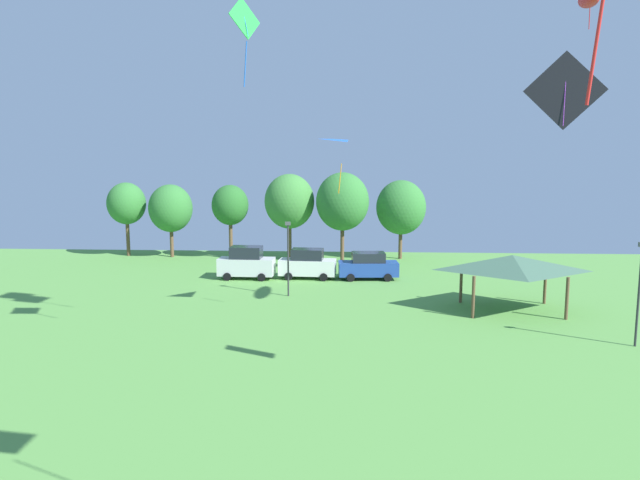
{
  "coord_description": "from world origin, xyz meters",
  "views": [
    {
      "loc": [
        -0.5,
        -0.01,
        9.38
      ],
      "look_at": [
        -1.34,
        15.0,
        7.35
      ],
      "focal_mm": 32.0,
      "sensor_mm": 36.0,
      "label": 1
    }
  ],
  "objects_px": {
    "parked_car_leftmost": "(246,263)",
    "treeline_tree_3": "(289,202)",
    "treeline_tree_1": "(171,208)",
    "treeline_tree_2": "(230,205)",
    "kite_flying_6": "(347,155)",
    "park_pavilion": "(512,263)",
    "treeline_tree_4": "(342,202)",
    "treeline_tree_5": "(401,207)",
    "light_post_0": "(639,287)",
    "parked_car_second_from_left": "(307,264)",
    "treeline_tree_0": "(126,204)",
    "parked_car_third_from_left": "(368,266)",
    "light_post_1": "(288,254)",
    "kite_flying_1": "(245,22)",
    "kite_flying_7": "(565,90)"
  },
  "relations": [
    {
      "from": "park_pavilion",
      "to": "treeline_tree_3",
      "type": "bearing_deg",
      "value": 131.12
    },
    {
      "from": "kite_flying_1",
      "to": "parked_car_second_from_left",
      "type": "relative_size",
      "value": 0.81
    },
    {
      "from": "light_post_0",
      "to": "parked_car_second_from_left",
      "type": "bearing_deg",
      "value": 138.07
    },
    {
      "from": "parked_car_third_from_left",
      "to": "park_pavilion",
      "type": "xyz_separation_m",
      "value": [
        8.82,
        -9.42,
        1.98
      ]
    },
    {
      "from": "parked_car_second_from_left",
      "to": "treeline_tree_2",
      "type": "height_order",
      "value": "treeline_tree_2"
    },
    {
      "from": "treeline_tree_0",
      "to": "treeline_tree_2",
      "type": "relative_size",
      "value": 1.02
    },
    {
      "from": "kite_flying_1",
      "to": "treeline_tree_3",
      "type": "height_order",
      "value": "kite_flying_1"
    },
    {
      "from": "kite_flying_6",
      "to": "kite_flying_1",
      "type": "bearing_deg",
      "value": -121.03
    },
    {
      "from": "park_pavilion",
      "to": "treeline_tree_4",
      "type": "bearing_deg",
      "value": 122.21
    },
    {
      "from": "park_pavilion",
      "to": "kite_flying_6",
      "type": "bearing_deg",
      "value": -160.62
    },
    {
      "from": "parked_car_leftmost",
      "to": "light_post_0",
      "type": "distance_m",
      "value": 28.26
    },
    {
      "from": "treeline_tree_0",
      "to": "treeline_tree_4",
      "type": "relative_size",
      "value": 0.87
    },
    {
      "from": "kite_flying_6",
      "to": "park_pavilion",
      "type": "xyz_separation_m",
      "value": [
        10.49,
        3.69,
        -6.77
      ]
    },
    {
      "from": "parked_car_leftmost",
      "to": "treeline_tree_2",
      "type": "relative_size",
      "value": 0.63
    },
    {
      "from": "parked_car_second_from_left",
      "to": "park_pavilion",
      "type": "xyz_separation_m",
      "value": [
        13.78,
        -9.44,
        1.88
      ]
    },
    {
      "from": "park_pavilion",
      "to": "treeline_tree_1",
      "type": "bearing_deg",
      "value": 145.4
    },
    {
      "from": "parked_car_second_from_left",
      "to": "light_post_1",
      "type": "height_order",
      "value": "light_post_1"
    },
    {
      "from": "parked_car_leftmost",
      "to": "treeline_tree_1",
      "type": "bearing_deg",
      "value": 134.09
    },
    {
      "from": "treeline_tree_4",
      "to": "treeline_tree_1",
      "type": "bearing_deg",
      "value": 173.73
    },
    {
      "from": "kite_flying_7",
      "to": "park_pavilion",
      "type": "distance_m",
      "value": 18.33
    },
    {
      "from": "treeline_tree_3",
      "to": "treeline_tree_4",
      "type": "height_order",
      "value": "treeline_tree_4"
    },
    {
      "from": "treeline_tree_1",
      "to": "treeline_tree_4",
      "type": "relative_size",
      "value": 0.85
    },
    {
      "from": "light_post_0",
      "to": "treeline_tree_5",
      "type": "height_order",
      "value": "treeline_tree_5"
    },
    {
      "from": "treeline_tree_1",
      "to": "treeline_tree_2",
      "type": "distance_m",
      "value": 6.16
    },
    {
      "from": "parked_car_leftmost",
      "to": "park_pavilion",
      "type": "xyz_separation_m",
      "value": [
        18.73,
        -9.08,
        1.79
      ]
    },
    {
      "from": "light_post_1",
      "to": "treeline_tree_0",
      "type": "relative_size",
      "value": 0.71
    },
    {
      "from": "parked_car_leftmost",
      "to": "treeline_tree_3",
      "type": "height_order",
      "value": "treeline_tree_3"
    },
    {
      "from": "park_pavilion",
      "to": "treeline_tree_0",
      "type": "bearing_deg",
      "value": 148.77
    },
    {
      "from": "treeline_tree_4",
      "to": "treeline_tree_5",
      "type": "relative_size",
      "value": 1.1
    },
    {
      "from": "treeline_tree_2",
      "to": "treeline_tree_5",
      "type": "relative_size",
      "value": 0.94
    },
    {
      "from": "kite_flying_1",
      "to": "treeline_tree_1",
      "type": "distance_m",
      "value": 34.84
    },
    {
      "from": "treeline_tree_1",
      "to": "treeline_tree_4",
      "type": "bearing_deg",
      "value": -6.27
    },
    {
      "from": "kite_flying_6",
      "to": "treeline_tree_5",
      "type": "xyz_separation_m",
      "value": [
        5.09,
        23.37,
        -4.79
      ]
    },
    {
      "from": "treeline_tree_5",
      "to": "treeline_tree_4",
      "type": "bearing_deg",
      "value": -159.8
    },
    {
      "from": "kite_flying_7",
      "to": "parked_car_third_from_left",
      "type": "relative_size",
      "value": 0.55
    },
    {
      "from": "park_pavilion",
      "to": "light_post_0",
      "type": "relative_size",
      "value": 1.33
    },
    {
      "from": "kite_flying_6",
      "to": "treeline_tree_2",
      "type": "height_order",
      "value": "kite_flying_6"
    },
    {
      "from": "light_post_0",
      "to": "treeline_tree_1",
      "type": "xyz_separation_m",
      "value": [
        -32.7,
        26.43,
        1.78
      ]
    },
    {
      "from": "park_pavilion",
      "to": "treeline_tree_5",
      "type": "bearing_deg",
      "value": 105.34
    },
    {
      "from": "treeline_tree_1",
      "to": "parked_car_third_from_left",
      "type": "bearing_deg",
      "value": -27.39
    },
    {
      "from": "kite_flying_6",
      "to": "treeline_tree_4",
      "type": "bearing_deg",
      "value": 91.59
    },
    {
      "from": "kite_flying_1",
      "to": "treeline_tree_3",
      "type": "relative_size",
      "value": 0.45
    },
    {
      "from": "kite_flying_6",
      "to": "treeline_tree_3",
      "type": "height_order",
      "value": "kite_flying_6"
    },
    {
      "from": "parked_car_second_from_left",
      "to": "treeline_tree_0",
      "type": "bearing_deg",
      "value": 154.48
    },
    {
      "from": "kite_flying_1",
      "to": "kite_flying_6",
      "type": "bearing_deg",
      "value": 58.97
    },
    {
      "from": "kite_flying_6",
      "to": "parked_car_second_from_left",
      "type": "distance_m",
      "value": 16.06
    },
    {
      "from": "treeline_tree_0",
      "to": "treeline_tree_4",
      "type": "bearing_deg",
      "value": -6.16
    },
    {
      "from": "light_post_0",
      "to": "treeline_tree_0",
      "type": "xyz_separation_m",
      "value": [
        -37.37,
        26.9,
        2.21
      ]
    },
    {
      "from": "treeline_tree_1",
      "to": "treeline_tree_2",
      "type": "height_order",
      "value": "treeline_tree_1"
    },
    {
      "from": "kite_flying_7",
      "to": "treeline_tree_0",
      "type": "distance_m",
      "value": 47.12
    }
  ]
}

